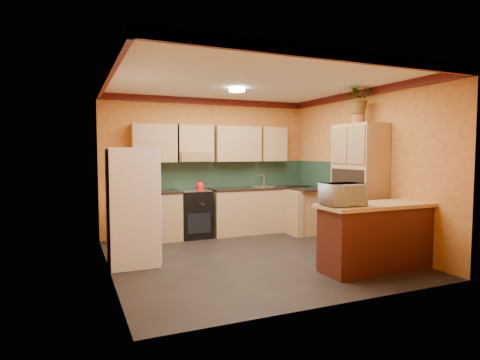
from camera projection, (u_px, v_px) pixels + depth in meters
The scene contains 15 objects.
room_shell at pixel (246, 124), 6.34m from camera, with size 4.24×4.24×2.72m.
base_cabinets_back at pixel (225, 213), 7.94m from camera, with size 3.65×0.60×0.88m, color tan.
countertop_back at pixel (225, 189), 7.90m from camera, with size 3.65×0.62×0.04m, color black.
stove at pixel (194, 214), 7.69m from camera, with size 0.58×0.58×0.91m, color black.
kettle at pixel (200, 186), 7.65m from camera, with size 0.17×0.17×0.18m, color #B41A0C, non-canonical shape.
sink at pixel (260, 186), 8.20m from camera, with size 0.48×0.40×0.03m, color silver.
base_cabinets_right at pixel (307, 212), 8.05m from camera, with size 0.60×0.80×0.88m, color tan.
countertop_right at pixel (307, 189), 8.02m from camera, with size 0.62×0.80×0.04m, color black.
fridge at pixel (132, 207), 5.79m from camera, with size 0.68×0.66×1.70m, color white.
pantry at pixel (359, 187), 6.66m from camera, with size 0.48×0.90×2.10m, color tan.
fern_pot at pixel (358, 119), 6.62m from camera, with size 0.22×0.22×0.16m, color #A75728.
fern at pixel (359, 98), 6.60m from camera, with size 0.47×0.41×0.52m, color tan.
breakfast_bar at pixel (382, 238), 5.60m from camera, with size 1.80×0.55×0.88m, color #551E13.
bar_top at pixel (383, 205), 5.57m from camera, with size 1.90×0.65×0.05m, color tan.
microwave at pixel (343, 194), 5.28m from camera, with size 0.54×0.36×0.30m, color white.
Camera 1 is at (-2.57, -5.56, 1.64)m, focal length 30.00 mm.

